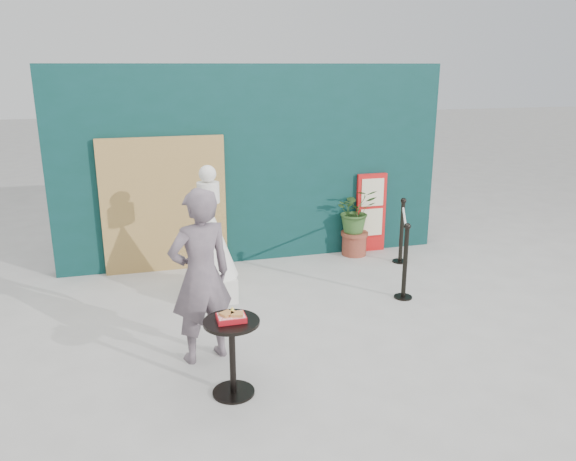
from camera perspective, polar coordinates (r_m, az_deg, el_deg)
name	(u,v)px	position (r m, az deg, el deg)	size (l,w,h in m)	color
ground	(317,348)	(6.30, 2.99, -11.80)	(60.00, 60.00, 0.00)	#ADAAA5
back_wall	(254,165)	(8.71, -3.46, 6.68)	(6.00, 0.30, 3.00)	#0A302D
bamboo_fence	(164,205)	(8.43, -12.44, 2.51)	(1.80, 0.08, 2.00)	tan
woman	(201,276)	(5.78, -8.85, -4.62)	(0.67, 0.44, 1.84)	slate
menu_board	(371,213)	(9.29, 8.42, 1.78)	(0.50, 0.07, 1.30)	red
statue	(210,246)	(7.34, -7.89, -1.55)	(0.70, 0.70, 1.78)	white
cafe_table	(232,346)	(5.30, -5.70, -11.55)	(0.52, 0.52, 0.75)	black
food_basket	(231,317)	(5.17, -5.77, -8.71)	(0.26, 0.19, 0.11)	#B2131B
planter	(355,217)	(9.06, 6.84, 1.41)	(0.65, 0.56, 1.11)	brown
stanchion_barrier	(403,246)	(8.18, 11.63, -1.55)	(0.84, 1.54, 1.03)	black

